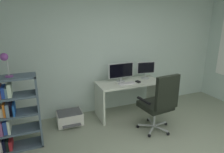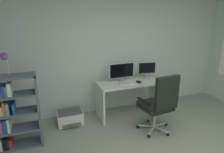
{
  "view_description": "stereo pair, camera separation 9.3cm",
  "coord_description": "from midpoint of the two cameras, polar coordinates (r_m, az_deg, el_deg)",
  "views": [
    {
      "loc": [
        -1.61,
        -1.5,
        2.06
      ],
      "look_at": [
        -0.29,
        1.76,
        0.99
      ],
      "focal_mm": 32.09,
      "sensor_mm": 36.0,
      "label": 1
    },
    {
      "loc": [
        -1.52,
        -1.54,
        2.06
      ],
      "look_at": [
        -0.29,
        1.76,
        0.99
      ],
      "focal_mm": 32.09,
      "sensor_mm": 36.0,
      "label": 2
    }
  ],
  "objects": [
    {
      "name": "keyboard",
      "position": [
        4.06,
        3.54,
        -2.02
      ],
      "size": [
        0.34,
        0.13,
        0.02
      ],
      "primitive_type": "cube",
      "rotation": [
        0.0,
        0.0,
        0.01
      ],
      "color": "silver",
      "rests_on": "desk"
    },
    {
      "name": "desk_lamp",
      "position": [
        3.27,
        -28.97,
        4.23
      ],
      "size": [
        0.14,
        0.11,
        0.35
      ],
      "color": "#803C8F",
      "rests_on": "bookshelf"
    },
    {
      "name": "desk",
      "position": [
        4.27,
        4.07,
        -4.11
      ],
      "size": [
        1.33,
        0.6,
        0.74
      ],
      "color": "silver",
      "rests_on": "ground"
    },
    {
      "name": "monitor_secondary",
      "position": [
        4.43,
        9.0,
        2.23
      ],
      "size": [
        0.4,
        0.18,
        0.37
      ],
      "color": "#B2B5B7",
      "rests_on": "desk"
    },
    {
      "name": "wall_back",
      "position": [
        4.4,
        -0.77,
        6.79
      ],
      "size": [
        5.46,
        0.1,
        2.58
      ],
      "primitive_type": "cube",
      "color": "silver",
      "rests_on": "ground"
    },
    {
      "name": "printer",
      "position": [
        4.14,
        -12.62,
        -11.4
      ],
      "size": [
        0.49,
        0.45,
        0.26
      ],
      "color": "white",
      "rests_on": "ground"
    },
    {
      "name": "bookshelf",
      "position": [
        3.54,
        -28.26,
        -9.63
      ],
      "size": [
        0.77,
        0.31,
        1.21
      ],
      "color": "#4C5D6E",
      "rests_on": "ground"
    },
    {
      "name": "monitor_main",
      "position": [
        4.16,
        1.91,
        1.57
      ],
      "size": [
        0.56,
        0.18,
        0.4
      ],
      "color": "#B2B5B7",
      "rests_on": "desk"
    },
    {
      "name": "computer_mouse",
      "position": [
        4.18,
        6.79,
        -1.46
      ],
      "size": [
        0.08,
        0.11,
        0.03
      ],
      "primitive_type": "cube",
      "rotation": [
        0.0,
        0.0,
        0.22
      ],
      "color": "black",
      "rests_on": "desk"
    },
    {
      "name": "office_chair",
      "position": [
        3.65,
        12.72,
        -7.01
      ],
      "size": [
        0.64,
        0.66,
        1.13
      ],
      "color": "#B7BABC",
      "rests_on": "ground"
    }
  ]
}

